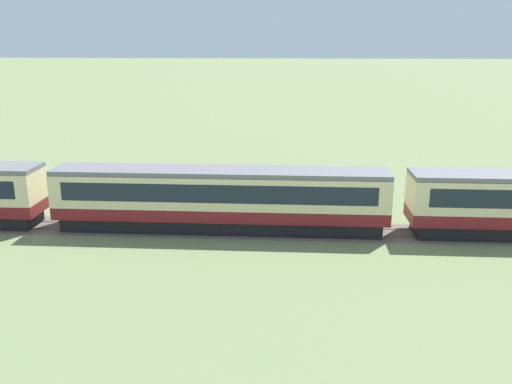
# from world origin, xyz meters

# --- Properties ---
(passenger_train) EXTENTS (113.30, 3.01, 4.09)m
(passenger_train) POSITION_xyz_m (-20.40, 0.90, 2.27)
(passenger_train) COLOR maroon
(passenger_train) RESTS_ON ground_plane
(railway_track) EXTENTS (182.39, 3.60, 0.04)m
(railway_track) POSITION_xyz_m (-20.26, 0.90, 0.01)
(railway_track) COLOR #665B51
(railway_track) RESTS_ON ground_plane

